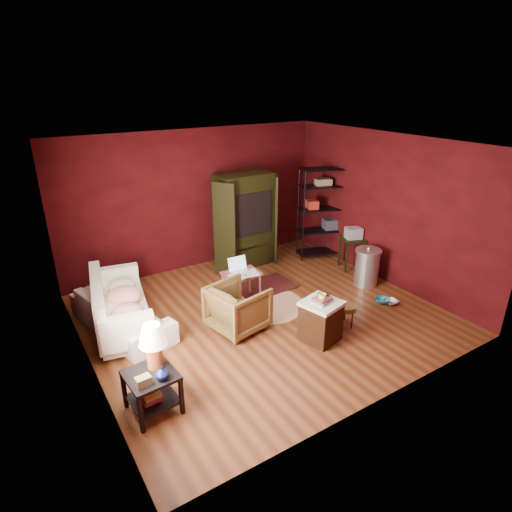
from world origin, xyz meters
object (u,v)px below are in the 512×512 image
at_px(laptop_desk, 241,275).
at_px(sofa, 120,308).
at_px(tv_armoire, 245,219).
at_px(wire_shelving, 322,209).
at_px(hamper, 321,320).
at_px(armchair, 238,306).
at_px(side_table, 152,361).

bearing_deg(laptop_desk, sofa, 176.78).
bearing_deg(tv_armoire, wire_shelving, -17.76).
xyz_separation_m(hamper, wire_shelving, (2.14, 2.54, 0.74)).
relative_size(sofa, armchair, 2.43).
relative_size(sofa, hamper, 2.67).
relative_size(hamper, wire_shelving, 0.38).
height_order(side_table, wire_shelving, wire_shelving).
relative_size(side_table, wire_shelving, 0.56).
distance_m(armchair, side_table, 1.99).
relative_size(armchair, side_table, 0.74).
distance_m(sofa, tv_armoire, 3.23).
bearing_deg(sofa, wire_shelving, -94.79).
height_order(side_table, hamper, side_table).
xyz_separation_m(tv_armoire, wire_shelving, (1.63, -0.50, 0.07)).
relative_size(side_table, tv_armoire, 0.57).
height_order(armchair, wire_shelving, wire_shelving).
distance_m(sofa, laptop_desk, 2.08).
bearing_deg(side_table, laptop_desk, 38.10).
bearing_deg(tv_armoire, armchair, -124.44).
bearing_deg(sofa, hamper, -140.53).
height_order(laptop_desk, wire_shelving, wire_shelving).
bearing_deg(sofa, armchair, -134.41).
bearing_deg(hamper, sofa, 142.46).
bearing_deg(laptop_desk, side_table, -140.09).
xyz_separation_m(sofa, wire_shelving, (4.59, 0.66, 0.69)).
distance_m(sofa, armchair, 1.82).
bearing_deg(laptop_desk, armchair, -121.94).
bearing_deg(tv_armoire, hamper, -100.32).
xyz_separation_m(side_table, wire_shelving, (4.74, 2.59, 0.42)).
height_order(hamper, tv_armoire, tv_armoire).
xyz_separation_m(sofa, side_table, (-0.15, -1.93, 0.28)).
bearing_deg(armchair, sofa, 47.29).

